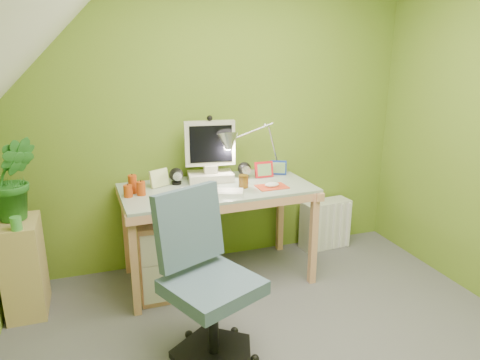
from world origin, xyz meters
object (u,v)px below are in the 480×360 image
object	(u,v)px
desk	(218,233)
task_chair	(212,285)
side_ledge	(24,267)
desk_lamp	(265,137)
radiator	(325,224)
monitor	(210,147)
potted_plant	(13,179)

from	to	relation	value
desk	task_chair	world-z (taller)	task_chair
desk	task_chair	bearing A→B (deg)	-109.71
side_ledge	desk	bearing A→B (deg)	1.06
desk_lamp	task_chair	world-z (taller)	desk_lamp
desk_lamp	radiator	size ratio (longest dim) A/B	1.43
monitor	side_ledge	size ratio (longest dim) A/B	0.81
monitor	potted_plant	world-z (taller)	monitor
side_ledge	radiator	xyz separation A→B (m)	(2.41, 0.26, -0.11)
desk	monitor	bearing A→B (deg)	87.89
task_chair	monitor	bearing A→B (deg)	50.93
potted_plant	radiator	world-z (taller)	potted_plant
task_chair	radiator	distance (m)	1.77
radiator	side_ledge	bearing A→B (deg)	-178.90
monitor	desk_lamp	xyz separation A→B (m)	(0.45, 0.00, 0.04)
desk	monitor	size ratio (longest dim) A/B	2.62
side_ledge	radiator	bearing A→B (deg)	6.04
monitor	side_ledge	xyz separation A→B (m)	(-1.35, -0.21, -0.68)
monitor	potted_plant	distance (m)	1.35
desk	monitor	world-z (taller)	monitor
radiator	task_chair	bearing A→B (deg)	-145.01
monitor	radiator	xyz separation A→B (m)	(1.06, 0.05, -0.79)
desk	potted_plant	bearing A→B (deg)	176.82
monitor	side_ledge	distance (m)	1.52
monitor	task_chair	distance (m)	1.23
monitor	task_chair	world-z (taller)	monitor
desk	potted_plant	xyz separation A→B (m)	(-1.34, 0.02, 0.55)
side_ledge	desk_lamp	bearing A→B (deg)	6.51
potted_plant	desk_lamp	bearing A→B (deg)	4.95
desk	desk_lamp	world-z (taller)	desk_lamp
potted_plant	desk	bearing A→B (deg)	-1.07
task_chair	radiator	xyz separation A→B (m)	(1.34, 1.13, -0.26)
desk_lamp	radiator	world-z (taller)	desk_lamp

